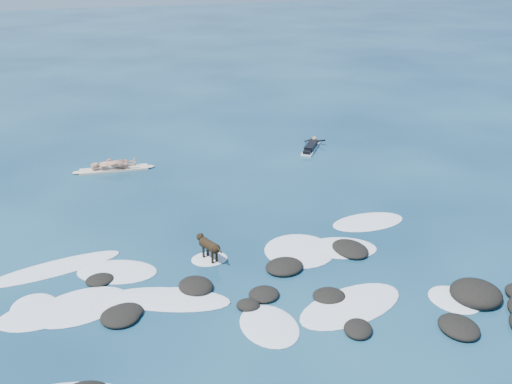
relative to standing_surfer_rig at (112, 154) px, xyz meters
name	(u,v)px	position (x,y,z in m)	size (l,w,h in m)	color
ground	(270,278)	(3.52, -9.91, -0.75)	(160.00, 160.00, 0.00)	#0A2642
reef_rocks	(369,318)	(5.22, -12.54, -0.65)	(13.15, 6.77, 0.54)	black
breaking_foam	(213,284)	(1.89, -9.72, -0.74)	(13.49, 7.07, 0.12)	white
standing_surfer_rig	(112,154)	(0.00, 0.00, 0.00)	(3.37, 0.76, 1.91)	beige
paddling_surfer_rig	(311,147)	(8.89, 0.02, -0.62)	(1.68, 2.08, 0.40)	silver
dog	(208,245)	(2.10, -8.39, -0.24)	(0.64, 1.14, 0.77)	black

